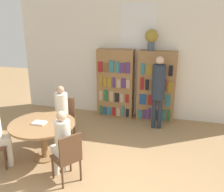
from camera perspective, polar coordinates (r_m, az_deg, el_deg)
The scene contains 11 objects.
wall_back at distance 6.81m, azimuth 5.58°, elevation 7.76°, with size 6.40×0.07×3.00m.
bookshelf_left at distance 6.87m, azimuth 0.77°, elevation 2.71°, with size 0.94×0.34×1.80m.
bookshelf_right at distance 6.70m, azimuth 9.62°, elevation 2.02°, with size 0.94×0.34×1.80m.
flower_vase at distance 6.49m, azimuth 8.56°, elevation 12.50°, with size 0.31×0.31×0.51m.
reading_table at distance 5.14m, azimuth -14.86°, elevation -6.95°, with size 1.23×1.23×0.73m.
chair_left_side at distance 5.95m, azimuth -10.21°, elevation -4.22°, with size 0.41×0.41×0.89m.
chair_far_side at distance 4.43m, azimuth -9.56°, elevation -12.65°, with size 0.56×0.56×0.89m.
seated_reader_left at distance 5.72m, azimuth -11.09°, elevation -3.03°, with size 0.28×0.38×1.23m.
seated_reader_right at distance 4.47m, azimuth -10.85°, elevation -9.51°, with size 0.41×0.40×1.23m.
librarian_standing at distance 6.16m, azimuth 10.09°, elevation 2.27°, with size 0.30×0.57×1.75m.
open_book_on_table at distance 5.09m, azimuth -15.55°, elevation -5.65°, with size 0.24×0.18×0.03m.
Camera 1 is at (1.07, -2.98, 2.78)m, focal length 42.00 mm.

